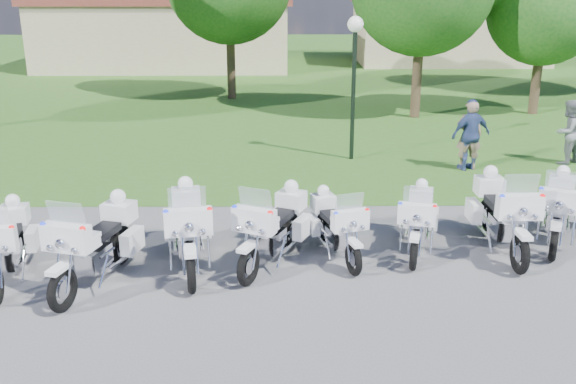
{
  "coord_description": "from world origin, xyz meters",
  "views": [
    {
      "loc": [
        0.68,
        -10.84,
        4.95
      ],
      "look_at": [
        0.8,
        1.2,
        0.95
      ],
      "focal_mm": 40.0,
      "sensor_mm": 36.0,
      "label": 1
    }
  ],
  "objects_px": {
    "motorcycle_5": "(418,219)",
    "motorcycle_7": "(558,208)",
    "motorcycle_1": "(97,242)",
    "motorcycle_4": "(335,225)",
    "bystander_a": "(469,136)",
    "motorcycle_6": "(501,213)",
    "lamp_post": "(355,52)",
    "motorcycle_2": "(188,227)",
    "bystander_b": "(567,132)",
    "bystander_c": "(471,135)",
    "motorcycle_0": "(7,243)",
    "motorcycle_3": "(274,227)"
  },
  "relations": [
    {
      "from": "motorcycle_5",
      "to": "motorcycle_7",
      "type": "relative_size",
      "value": 0.95
    },
    {
      "from": "motorcycle_1",
      "to": "motorcycle_4",
      "type": "xyz_separation_m",
      "value": [
        4.13,
        1.06,
        -0.12
      ]
    },
    {
      "from": "motorcycle_1",
      "to": "bystander_a",
      "type": "bearing_deg",
      "value": -124.85
    },
    {
      "from": "motorcycle_6",
      "to": "motorcycle_7",
      "type": "xyz_separation_m",
      "value": [
        1.25,
        0.37,
        -0.04
      ]
    },
    {
      "from": "bystander_a",
      "to": "motorcycle_4",
      "type": "bearing_deg",
      "value": 58.76
    },
    {
      "from": "motorcycle_5",
      "to": "lamp_post",
      "type": "xyz_separation_m",
      "value": [
        -0.57,
        6.56,
        2.42
      ]
    },
    {
      "from": "motorcycle_2",
      "to": "bystander_b",
      "type": "height_order",
      "value": "bystander_b"
    },
    {
      "from": "motorcycle_1",
      "to": "bystander_c",
      "type": "relative_size",
      "value": 1.3
    },
    {
      "from": "motorcycle_2",
      "to": "bystander_a",
      "type": "distance_m",
      "value": 9.11
    },
    {
      "from": "motorcycle_2",
      "to": "bystander_a",
      "type": "bearing_deg",
      "value": -147.27
    },
    {
      "from": "motorcycle_4",
      "to": "lamp_post",
      "type": "distance_m",
      "value": 7.3
    },
    {
      "from": "motorcycle_0",
      "to": "motorcycle_7",
      "type": "height_order",
      "value": "motorcycle_7"
    },
    {
      "from": "lamp_post",
      "to": "bystander_c",
      "type": "xyz_separation_m",
      "value": [
        3.08,
        -1.13,
        -2.08
      ]
    },
    {
      "from": "bystander_b",
      "to": "motorcycle_6",
      "type": "bearing_deg",
      "value": 23.92
    },
    {
      "from": "bystander_a",
      "to": "bystander_b",
      "type": "height_order",
      "value": "bystander_a"
    },
    {
      "from": "lamp_post",
      "to": "bystander_b",
      "type": "height_order",
      "value": "lamp_post"
    },
    {
      "from": "motorcycle_5",
      "to": "motorcycle_6",
      "type": "bearing_deg",
      "value": -163.71
    },
    {
      "from": "motorcycle_0",
      "to": "motorcycle_5",
      "type": "height_order",
      "value": "motorcycle_0"
    },
    {
      "from": "motorcycle_1",
      "to": "bystander_a",
      "type": "relative_size",
      "value": 1.32
    },
    {
      "from": "motorcycle_0",
      "to": "motorcycle_3",
      "type": "xyz_separation_m",
      "value": [
        4.58,
        0.63,
        0.03
      ]
    },
    {
      "from": "motorcycle_4",
      "to": "motorcycle_5",
      "type": "xyz_separation_m",
      "value": [
        1.59,
        0.24,
        0.02
      ]
    },
    {
      "from": "motorcycle_4",
      "to": "lamp_post",
      "type": "relative_size",
      "value": 0.52
    },
    {
      "from": "motorcycle_0",
      "to": "motorcycle_2",
      "type": "bearing_deg",
      "value": 180.0
    },
    {
      "from": "motorcycle_7",
      "to": "motorcycle_1",
      "type": "bearing_deg",
      "value": 35.76
    },
    {
      "from": "motorcycle_2",
      "to": "motorcycle_4",
      "type": "xyz_separation_m",
      "value": [
        2.68,
        0.41,
        -0.13
      ]
    },
    {
      "from": "bystander_c",
      "to": "motorcycle_5",
      "type": "bearing_deg",
      "value": 47.43
    },
    {
      "from": "motorcycle_5",
      "to": "lamp_post",
      "type": "distance_m",
      "value": 7.02
    },
    {
      "from": "motorcycle_6",
      "to": "motorcycle_0",
      "type": "bearing_deg",
      "value": 7.31
    },
    {
      "from": "motorcycle_7",
      "to": "bystander_a",
      "type": "bearing_deg",
      "value": -61.39
    },
    {
      "from": "motorcycle_3",
      "to": "motorcycle_4",
      "type": "xyz_separation_m",
      "value": [
        1.14,
        0.29,
        -0.09
      ]
    },
    {
      "from": "motorcycle_0",
      "to": "motorcycle_4",
      "type": "xyz_separation_m",
      "value": [
        5.71,
        0.93,
        -0.06
      ]
    },
    {
      "from": "bystander_b",
      "to": "bystander_a",
      "type": "bearing_deg",
      "value": -22.71
    },
    {
      "from": "motorcycle_2",
      "to": "motorcycle_1",
      "type": "bearing_deg",
      "value": 14.79
    },
    {
      "from": "motorcycle_4",
      "to": "bystander_a",
      "type": "distance_m",
      "value": 7.02
    },
    {
      "from": "lamp_post",
      "to": "bystander_b",
      "type": "xyz_separation_m",
      "value": [
        5.95,
        -0.53,
        -2.14
      ]
    },
    {
      "from": "motorcycle_3",
      "to": "bystander_b",
      "type": "height_order",
      "value": "bystander_b"
    },
    {
      "from": "motorcycle_0",
      "to": "bystander_a",
      "type": "distance_m",
      "value": 11.82
    },
    {
      "from": "motorcycle_6",
      "to": "lamp_post",
      "type": "distance_m",
      "value": 7.25
    },
    {
      "from": "motorcycle_6",
      "to": "motorcycle_7",
      "type": "height_order",
      "value": "motorcycle_6"
    },
    {
      "from": "motorcycle_6",
      "to": "lamp_post",
      "type": "height_order",
      "value": "lamp_post"
    },
    {
      "from": "motorcycle_1",
      "to": "motorcycle_3",
      "type": "bearing_deg",
      "value": -149.99
    },
    {
      "from": "motorcycle_0",
      "to": "motorcycle_5",
      "type": "distance_m",
      "value": 7.4
    },
    {
      "from": "motorcycle_1",
      "to": "bystander_c",
      "type": "height_order",
      "value": "bystander_c"
    },
    {
      "from": "bystander_c",
      "to": "motorcycle_3",
      "type": "bearing_deg",
      "value": 30.93
    },
    {
      "from": "motorcycle_0",
      "to": "bystander_a",
      "type": "bearing_deg",
      "value": -155.52
    },
    {
      "from": "motorcycle_7",
      "to": "motorcycle_0",
      "type": "bearing_deg",
      "value": 33.28
    },
    {
      "from": "motorcycle_2",
      "to": "lamp_post",
      "type": "height_order",
      "value": "lamp_post"
    },
    {
      "from": "motorcycle_0",
      "to": "motorcycle_3",
      "type": "bearing_deg",
      "value": 178.19
    },
    {
      "from": "motorcycle_0",
      "to": "motorcycle_2",
      "type": "height_order",
      "value": "motorcycle_2"
    },
    {
      "from": "motorcycle_1",
      "to": "motorcycle_2",
      "type": "distance_m",
      "value": 1.59
    }
  ]
}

